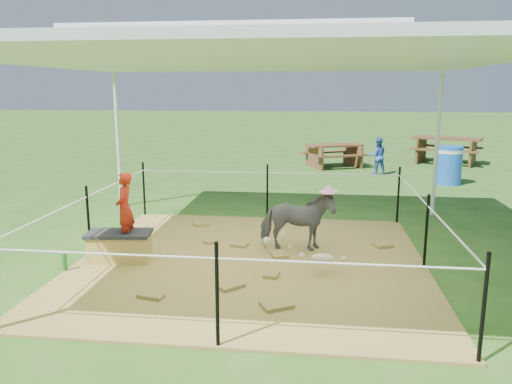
# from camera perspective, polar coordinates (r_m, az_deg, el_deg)

# --- Properties ---
(ground) EXTENTS (90.00, 90.00, 0.00)m
(ground) POSITION_cam_1_polar(r_m,az_deg,el_deg) (6.76, -0.62, -8.11)
(ground) COLOR #2D5919
(ground) RESTS_ON ground
(hay_patch) EXTENTS (4.60, 4.60, 0.03)m
(hay_patch) POSITION_cam_1_polar(r_m,az_deg,el_deg) (6.75, -0.62, -7.99)
(hay_patch) COLOR brown
(hay_patch) RESTS_ON ground
(canopy_tent) EXTENTS (6.30, 6.30, 2.90)m
(canopy_tent) POSITION_cam_1_polar(r_m,az_deg,el_deg) (6.37, -0.67, 15.31)
(canopy_tent) COLOR silver
(canopy_tent) RESTS_ON ground
(rope_fence) EXTENTS (4.54, 4.54, 1.00)m
(rope_fence) POSITION_cam_1_polar(r_m,az_deg,el_deg) (6.57, -0.63, -2.83)
(rope_fence) COLOR black
(rope_fence) RESTS_ON ground
(straw_bale) EXTENTS (0.83, 0.49, 0.35)m
(straw_bale) POSITION_cam_1_polar(r_m,az_deg,el_deg) (6.97, -15.31, -6.15)
(straw_bale) COLOR #B38841
(straw_bale) RESTS_ON hay_patch
(dark_cloth) EXTENTS (0.89, 0.54, 0.04)m
(dark_cloth) POSITION_cam_1_polar(r_m,az_deg,el_deg) (6.91, -15.40, -4.59)
(dark_cloth) COLOR black
(dark_cloth) RESTS_ON straw_bale
(woman) EXTENTS (0.27, 0.37, 0.95)m
(woman) POSITION_cam_1_polar(r_m,az_deg,el_deg) (6.76, -14.82, -0.97)
(woman) COLOR red
(woman) RESTS_ON straw_bale
(green_bottle) EXTENTS (0.07, 0.07, 0.22)m
(green_bottle) POSITION_cam_1_polar(r_m,az_deg,el_deg) (6.83, -21.02, -7.47)
(green_bottle) COLOR #197221
(green_bottle) RESTS_ON hay_patch
(pony) EXTENTS (1.07, 0.60, 0.86)m
(pony) POSITION_cam_1_polar(r_m,az_deg,el_deg) (7.05, 4.70, -3.39)
(pony) COLOR #49494D
(pony) RESTS_ON hay_patch
(pink_hat) EXTENTS (0.27, 0.27, 0.12)m
(pink_hat) POSITION_cam_1_polar(r_m,az_deg,el_deg) (6.93, 4.77, 0.54)
(pink_hat) COLOR #FF93C1
(pink_hat) RESTS_ON pony
(foal) EXTENTS (0.84, 0.48, 0.46)m
(foal) POSITION_cam_1_polar(r_m,az_deg,el_deg) (6.28, 7.64, -7.26)
(foal) COLOR beige
(foal) RESTS_ON hay_patch
(trash_barrel) EXTENTS (0.71, 0.71, 0.93)m
(trash_barrel) POSITION_cam_1_polar(r_m,az_deg,el_deg) (12.99, 21.19, 2.86)
(trash_barrel) COLOR blue
(trash_barrel) RESTS_ON ground
(picnic_table_near) EXTENTS (1.96, 1.74, 0.67)m
(picnic_table_near) POSITION_cam_1_polar(r_m,az_deg,el_deg) (14.99, 8.89, 4.12)
(picnic_table_near) COLOR #57341D
(picnic_table_near) RESTS_ON ground
(picnic_table_far) EXTENTS (2.36, 2.06, 0.82)m
(picnic_table_far) POSITION_cam_1_polar(r_m,az_deg,el_deg) (16.63, 20.94, 4.48)
(picnic_table_far) COLOR #532F1C
(picnic_table_far) RESTS_ON ground
(distant_person) EXTENTS (0.54, 0.45, 1.00)m
(distant_person) POSITION_cam_1_polar(r_m,az_deg,el_deg) (13.89, 13.72, 4.01)
(distant_person) COLOR #2F55B1
(distant_person) RESTS_ON ground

